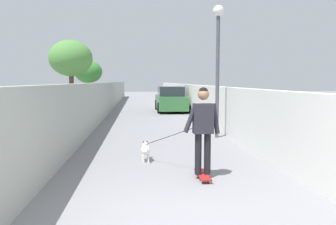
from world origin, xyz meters
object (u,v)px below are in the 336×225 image
person_skateboarder (203,124)px  dog (146,149)px  car_near (171,100)px  tree_left_mid (71,59)px  tree_left_near (88,72)px  skateboard (203,175)px  lamp_post (218,48)px

person_skateboarder → dog: 1.99m
car_near → person_skateboarder: bearing=176.9°
tree_left_mid → dog: bearing=-159.4°
person_skateboarder → car_near: person_skateboarder is taller
person_skateboarder → car_near: bearing=-3.1°
tree_left_near → tree_left_mid: size_ratio=0.84×
skateboard → dog: size_ratio=0.44×
lamp_post → person_skateboarder: lamp_post is taller
person_skateboarder → dog: person_skateboarder is taller
tree_left_mid → lamp_post: (-6.35, -5.97, -0.04)m
lamp_post → car_near: bearing=3.5°
lamp_post → car_near: size_ratio=1.03×
tree_left_near → tree_left_mid: bearing=-179.6°
person_skateboarder → car_near: size_ratio=0.40×
dog → car_near: car_near is taller
lamp_post → car_near: lamp_post is taller
dog → person_skateboarder: bearing=-144.4°
person_skateboarder → lamp_post: bearing=-16.8°
tree_left_near → skateboard: size_ratio=4.10×
car_near → dog: bearing=171.8°
dog → car_near: bearing=-8.2°
tree_left_mid → car_near: bearing=-58.0°
skateboard → dog: dog is taller
tree_left_mid → skateboard: 12.17m
tree_left_near → car_near: bearing=-116.1°
tree_left_near → tree_left_mid: (-6.00, -0.04, 0.53)m
dog → lamp_post: bearing=-38.6°
lamp_post → dog: size_ratio=2.40×
tree_left_near → person_skateboarder: size_ratio=1.96×
tree_left_near → car_near: (-2.65, -5.41, -1.76)m
tree_left_near → person_skateboarder: (-16.88, -4.64, -1.41)m
car_near → tree_left_mid: bearing=122.0°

